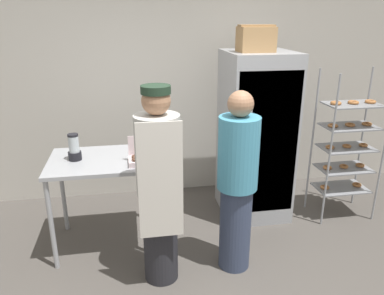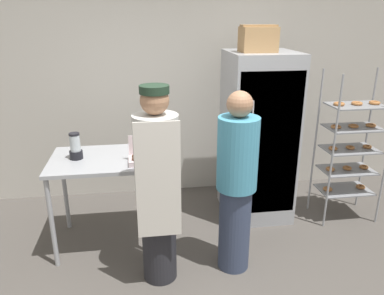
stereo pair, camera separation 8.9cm
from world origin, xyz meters
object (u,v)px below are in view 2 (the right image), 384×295
baking_rack (350,148)px  blender_pitcher (75,147)px  refrigerator (258,137)px  donut_box (143,158)px  cardboard_storage_box (258,39)px  person_baker (157,186)px  person_customer (236,183)px

baking_rack → blender_pitcher: 2.91m
refrigerator → baking_rack: 1.02m
donut_box → baking_rack: bearing=8.6°
cardboard_storage_box → person_baker: 1.83m
baking_rack → person_baker: 2.30m
refrigerator → baking_rack: bearing=-13.7°
donut_box → person_customer: (0.79, -0.39, -0.13)m
blender_pitcher → person_baker: size_ratio=0.15×
baking_rack → blender_pitcher: (-2.90, -0.14, 0.20)m
blender_pitcher → person_customer: 1.55m
person_baker → person_customer: 0.69m
donut_box → cardboard_storage_box: 1.66m
blender_pitcher → cardboard_storage_box: 2.09m
refrigerator → baking_rack: (0.99, -0.24, -0.09)m
donut_box → person_customer: size_ratio=0.16×
refrigerator → person_customer: size_ratio=1.13×
person_baker → donut_box: bearing=103.7°
donut_box → refrigerator: bearing=24.5°
baking_rack → cardboard_storage_box: bearing=170.5°
baking_rack → donut_box: size_ratio=6.48×
blender_pitcher → person_baker: 0.99m
blender_pitcher → baking_rack: bearing=2.8°
refrigerator → person_baker: size_ratio=1.08×
refrigerator → blender_pitcher: 1.95m
blender_pitcher → person_customer: bearing=-22.6°
person_baker → cardboard_storage_box: bearing=41.4°
baking_rack → person_customer: bearing=-153.7°
blender_pitcher → cardboard_storage_box: (1.83, 0.32, 0.95)m
refrigerator → baking_rack: refrigerator is taller
cardboard_storage_box → person_customer: (-0.41, -0.91, -1.15)m
person_baker → blender_pitcher: bearing=138.6°
baking_rack → person_customer: (-1.48, -0.73, 0.00)m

